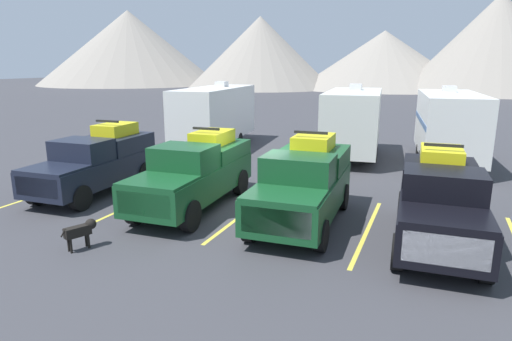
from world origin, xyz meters
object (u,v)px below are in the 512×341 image
(pickup_truck_b, at_px, (196,171))
(pickup_truck_d, at_px, (440,201))
(camper_trailer_a, at_px, (215,113))
(dog, at_px, (82,230))
(camper_trailer_b, at_px, (353,120))
(pickup_truck_a, at_px, (97,161))
(pickup_truck_c, at_px, (304,183))
(camper_trailer_c, at_px, (449,124))

(pickup_truck_b, relative_size, pickup_truck_d, 1.06)
(camper_trailer_a, distance_m, dog, 14.51)
(camper_trailer_a, relative_size, dog, 9.95)
(camper_trailer_b, distance_m, dog, 14.81)
(pickup_truck_a, xyz_separation_m, pickup_truck_c, (8.02, -0.19, 0.03))
(pickup_truck_a, height_order, pickup_truck_d, pickup_truck_a)
(pickup_truck_d, xyz_separation_m, camper_trailer_c, (0.27, 10.40, 0.75))
(pickup_truck_c, relative_size, camper_trailer_b, 0.68)
(camper_trailer_a, distance_m, camper_trailer_c, 12.18)
(dog, bearing_deg, pickup_truck_d, 24.81)
(pickup_truck_d, xyz_separation_m, camper_trailer_b, (-4.17, 10.15, 0.76))
(camper_trailer_a, height_order, dog, camper_trailer_a)
(pickup_truck_b, relative_size, pickup_truck_c, 1.08)
(dog, bearing_deg, pickup_truck_a, 127.19)
(pickup_truck_d, bearing_deg, pickup_truck_b, 177.70)
(pickup_truck_b, distance_m, dog, 4.39)
(pickup_truck_a, relative_size, pickup_truck_b, 0.92)
(pickup_truck_b, distance_m, pickup_truck_c, 3.76)
(pickup_truck_b, xyz_separation_m, pickup_truck_c, (3.76, -0.06, 0.01))
(camper_trailer_b, height_order, camper_trailer_c, camper_trailer_b)
(camper_trailer_b, bearing_deg, pickup_truck_d, -67.66)
(pickup_truck_c, distance_m, camper_trailer_c, 10.97)
(pickup_truck_b, height_order, camper_trailer_a, camper_trailer_a)
(pickup_truck_c, relative_size, dog, 6.08)
(pickup_truck_c, xyz_separation_m, pickup_truck_d, (3.80, -0.24, -0.03))
(dog, bearing_deg, camper_trailer_b, 72.88)
(pickup_truck_c, xyz_separation_m, camper_trailer_a, (-8.11, 9.86, 0.74))
(pickup_truck_d, xyz_separation_m, dog, (-8.51, -3.93, -0.66))
(pickup_truck_b, distance_m, pickup_truck_d, 7.57)
(dog, bearing_deg, pickup_truck_b, 77.37)
(pickup_truck_d, height_order, camper_trailer_c, camper_trailer_c)
(pickup_truck_a, xyz_separation_m, camper_trailer_a, (-0.09, 9.67, 0.77))
(camper_trailer_a, xyz_separation_m, camper_trailer_b, (7.74, 0.05, -0.01))
(pickup_truck_d, distance_m, camper_trailer_c, 10.43)
(pickup_truck_a, xyz_separation_m, pickup_truck_b, (4.26, -0.13, 0.02))
(pickup_truck_d, distance_m, camper_trailer_b, 11.00)
(pickup_truck_b, bearing_deg, pickup_truck_a, 178.26)
(camper_trailer_b, bearing_deg, pickup_truck_c, -87.88)
(camper_trailer_c, bearing_deg, dog, -121.47)
(pickup_truck_b, bearing_deg, dog, -102.63)
(pickup_truck_c, distance_m, pickup_truck_d, 3.81)
(pickup_truck_a, bearing_deg, pickup_truck_d, -2.10)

